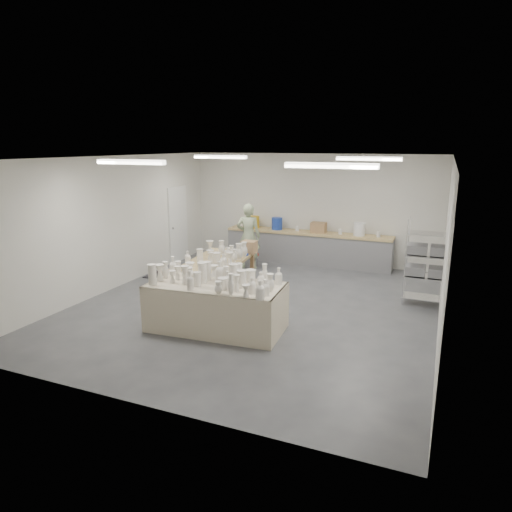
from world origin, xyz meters
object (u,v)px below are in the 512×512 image
at_px(potter, 248,236).
at_px(work_table, 222,259).
at_px(red_stool, 252,255).
at_px(drying_table, 216,305).

bearing_deg(potter, work_table, 88.31).
distance_m(potter, red_stool, 0.64).
height_order(drying_table, red_stool, drying_table).
relative_size(work_table, potter, 1.32).
xyz_separation_m(work_table, red_stool, (-0.38, 2.59, -0.54)).
bearing_deg(drying_table, red_stool, 100.57).
xyz_separation_m(drying_table, potter, (-1.12, 4.04, 0.41)).
bearing_deg(drying_table, potter, 101.50).
height_order(work_table, red_stool, work_table).
relative_size(potter, red_stool, 4.59).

